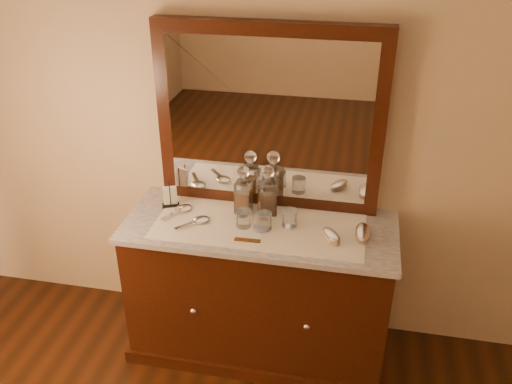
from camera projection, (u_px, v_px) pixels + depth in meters
The scene contains 18 objects.
dresser_cabinet at pixel (259, 290), 3.07m from camera, with size 1.40×0.55×0.82m, color black.
dresser_plinth at pixel (259, 339), 3.24m from camera, with size 1.46×0.59×0.08m, color black.
knob_left at pixel (193, 311), 2.85m from camera, with size 0.04×0.04×0.04m, color silver.
knob_right at pixel (307, 327), 2.75m from camera, with size 0.04×0.04×0.04m, color silver.
marble_top at pixel (260, 227), 2.86m from camera, with size 1.44×0.59×0.03m, color silver.
mirror_frame at pixel (269, 119), 2.82m from camera, with size 1.20×0.08×1.00m, color black.
mirror_glass at pixel (268, 121), 2.80m from camera, with size 1.06×0.01×0.86m, color white.
lace_runner at pixel (259, 226), 2.84m from camera, with size 1.10×0.45×0.00m, color white.
pin_dish at pixel (260, 228), 2.80m from camera, with size 0.08×0.08×0.01m, color silver.
comb at pixel (247, 240), 2.71m from camera, with size 0.13×0.02×0.01m, color brown.
napkin_rack at pixel (170, 197), 3.00m from camera, with size 0.11×0.09×0.14m.
decanter_left at pixel (243, 194), 2.92m from camera, with size 0.09×0.09×0.28m.
decanter_right at pixel (267, 196), 2.89m from camera, with size 0.12×0.12×0.29m.
brush_near at pixel (331, 236), 2.71m from camera, with size 0.13×0.16×0.04m.
brush_far at pixel (363, 233), 2.73m from camera, with size 0.08×0.17×0.05m.
hand_mirror_outer at pixel (181, 210), 2.97m from camera, with size 0.15×0.21×0.02m.
hand_mirror_inner at pixel (198, 221), 2.86m from camera, with size 0.18×0.19×0.02m.
tumblers at pixel (266, 219), 2.81m from camera, with size 0.31×0.14×0.09m.
Camera 1 is at (0.46, -0.42, 2.37)m, focal length 37.99 mm.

